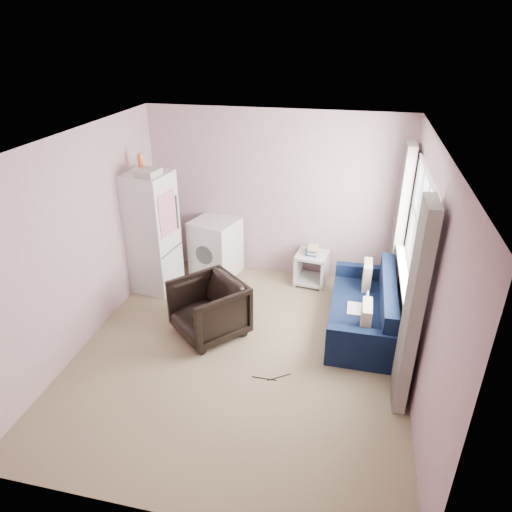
% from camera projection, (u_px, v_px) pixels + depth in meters
% --- Properties ---
extents(room, '(3.84, 4.24, 2.54)m').
position_uv_depth(room, '(241.00, 259.00, 4.89)').
color(room, '#8A795A').
rests_on(room, ground).
extents(armchair, '(1.07, 1.06, 0.80)m').
position_uv_depth(armchair, '(209.00, 306.00, 5.61)').
color(armchair, black).
rests_on(armchair, ground).
extents(fridge, '(0.68, 0.67, 1.98)m').
position_uv_depth(fridge, '(152.00, 232.00, 6.44)').
color(fridge, silver).
rests_on(fridge, ground).
extents(washing_machine, '(0.77, 0.77, 0.89)m').
position_uv_depth(washing_machine, '(216.00, 246.00, 7.00)').
color(washing_machine, silver).
rests_on(washing_machine, ground).
extents(side_table, '(0.50, 0.50, 0.61)m').
position_uv_depth(side_table, '(312.00, 266.00, 6.80)').
color(side_table, '#B1B1AD').
rests_on(side_table, ground).
extents(sofa, '(0.76, 1.67, 0.75)m').
position_uv_depth(sofa, '(365.00, 312.00, 5.73)').
color(sofa, '#0B1634').
rests_on(sofa, ground).
extents(window_dressing, '(0.17, 2.62, 2.18)m').
position_uv_depth(window_dressing, '(406.00, 259.00, 5.22)').
color(window_dressing, white).
rests_on(window_dressing, ground).
extents(floor_cables, '(0.41, 0.17, 0.01)m').
position_uv_depth(floor_cables, '(272.00, 378.00, 5.05)').
color(floor_cables, black).
rests_on(floor_cables, ground).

